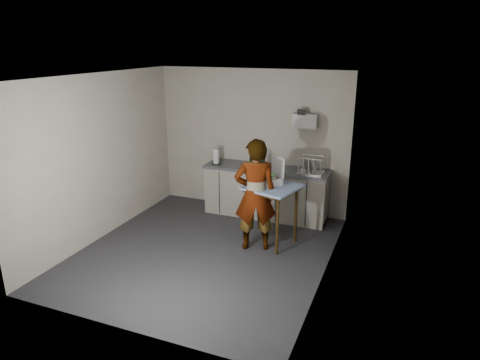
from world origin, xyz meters
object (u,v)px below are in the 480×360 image
at_px(soda_can, 266,165).
at_px(bakery_box, 271,179).
at_px(dark_bottle, 251,158).
at_px(dish_rack, 311,169).
at_px(soap_bottle, 262,160).
at_px(side_table, 272,194).
at_px(paper_towel, 216,157).
at_px(kitchen_counter, 266,193).
at_px(standing_man, 255,195).

bearing_deg(soda_can, bakery_box, -67.84).
relative_size(dark_bottle, dish_rack, 0.58).
height_order(soap_bottle, soda_can, soap_bottle).
height_order(side_table, dish_rack, dish_rack).
bearing_deg(soda_can, paper_towel, -174.40).
xyz_separation_m(kitchen_counter, paper_towel, (-0.93, -0.11, 0.62)).
xyz_separation_m(side_table, paper_towel, (-1.38, 0.94, 0.22)).
xyz_separation_m(standing_man, soap_bottle, (-0.31, 1.21, 0.20)).
bearing_deg(soda_can, soap_bottle, -126.10).
distance_m(soda_can, bakery_box, 1.06).
distance_m(paper_towel, dish_rack, 1.73).
relative_size(standing_man, soda_can, 15.25).
xyz_separation_m(side_table, dark_bottle, (-0.76, 1.12, 0.20)).
relative_size(dish_rack, bakery_box, 0.98).
xyz_separation_m(side_table, standing_man, (-0.19, -0.24, 0.03)).
xyz_separation_m(kitchen_counter, soap_bottle, (-0.06, -0.08, 0.64)).
distance_m(standing_man, soda_can, 1.30).
relative_size(soda_can, paper_towel, 0.39).
bearing_deg(dark_bottle, soda_can, -16.08).
relative_size(side_table, soap_bottle, 3.13).
relative_size(dark_bottle, bakery_box, 0.57).
relative_size(paper_towel, dish_rack, 0.69).
height_order(kitchen_counter, dark_bottle, dark_bottle).
bearing_deg(paper_towel, bakery_box, -33.88).
xyz_separation_m(standing_man, dish_rack, (0.54, 1.26, 0.11)).
relative_size(soda_can, dark_bottle, 0.47).
bearing_deg(dark_bottle, paper_towel, -163.81).
xyz_separation_m(standing_man, bakery_box, (0.14, 0.29, 0.18)).
bearing_deg(dish_rack, soap_bottle, -176.32).
height_order(soda_can, bakery_box, bakery_box).
xyz_separation_m(dark_bottle, bakery_box, (0.71, -1.07, 0.01)).
height_order(standing_man, soda_can, standing_man).
bearing_deg(dark_bottle, side_table, -55.93).
xyz_separation_m(kitchen_counter, side_table, (0.44, -1.05, 0.40)).
distance_m(dark_bottle, paper_towel, 0.64).
relative_size(side_table, paper_towel, 3.31).
height_order(paper_towel, dish_rack, dish_rack).
bearing_deg(soap_bottle, bakery_box, -63.90).
bearing_deg(paper_towel, standing_man, -45.04).
bearing_deg(standing_man, dish_rack, -134.59).
distance_m(soda_can, dish_rack, 0.80).
distance_m(kitchen_counter, dish_rack, 0.96).
height_order(standing_man, soap_bottle, standing_man).
bearing_deg(kitchen_counter, soda_can, -120.41).
height_order(soap_bottle, bakery_box, bakery_box).
distance_m(soap_bottle, dark_bottle, 0.30).
xyz_separation_m(soap_bottle, bakery_box, (0.45, -0.91, -0.02)).
distance_m(dark_bottle, dish_rack, 1.12).
distance_m(kitchen_counter, side_table, 1.21).
relative_size(side_table, dark_bottle, 3.94).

